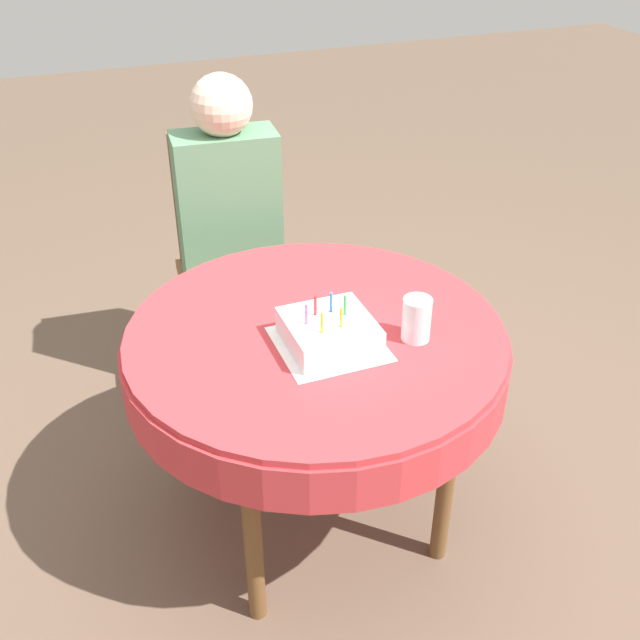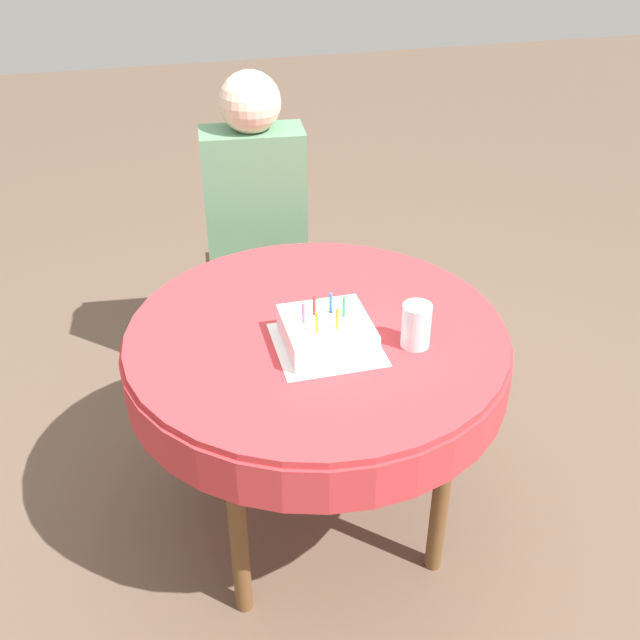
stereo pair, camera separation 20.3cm
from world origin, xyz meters
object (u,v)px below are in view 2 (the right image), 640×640
person (256,210)px  drinking_glass (416,325)px  birthday_cake (327,332)px  chair (256,251)px

person → drinking_glass: (0.26, -0.92, 0.04)m
person → birthday_cake: bearing=-82.3°
person → chair: bearing=90.0°
chair → drinking_glass: (0.25, -1.02, 0.26)m
chair → drinking_glass: bearing=-70.5°
chair → person: person is taller
chair → person: bearing=-90.0°
drinking_glass → birthday_cake: bearing=165.7°
person → drinking_glass: size_ratio=10.00×
person → drinking_glass: 0.96m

